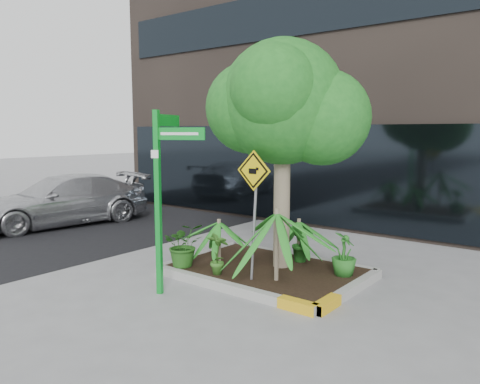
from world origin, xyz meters
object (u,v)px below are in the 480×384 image
Objects in this scene: parked_car at (62,200)px; tree at (283,102)px; street_sign_post at (163,182)px; cattle_sign at (254,193)px.

tree is at bearing 9.79° from parked_car.
street_sign_post is (6.24, -2.05, 1.09)m from parked_car.
cattle_sign is at bearing 27.14° from street_sign_post.
parked_car is 1.63× the size of street_sign_post.
street_sign_post is at bearing -131.75° from cattle_sign.
tree is at bearing 93.70° from cattle_sign.
street_sign_post is 1.37× the size of cattle_sign.
cattle_sign is (0.05, -0.90, -1.47)m from tree.
cattle_sign is (7.22, -0.99, 0.89)m from parked_car.
tree reaches higher than street_sign_post.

